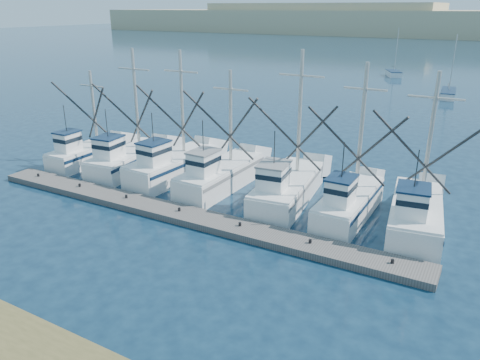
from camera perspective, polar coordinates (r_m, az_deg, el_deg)
ground at (r=19.66m, az=-5.26°, el=-15.19°), size 500.00×500.00×0.00m
floating_dock at (r=27.26m, az=-7.39°, el=-4.12°), size 28.10×2.18×0.37m
trawler_fleet at (r=30.30m, az=-1.21°, el=0.21°), size 27.17×8.44×9.09m
sailboat_near at (r=69.43m, az=24.03°, el=9.59°), size 2.33×6.64×8.10m
sailboat_far at (r=87.63m, az=18.20°, el=12.23°), size 3.67×5.06×8.10m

